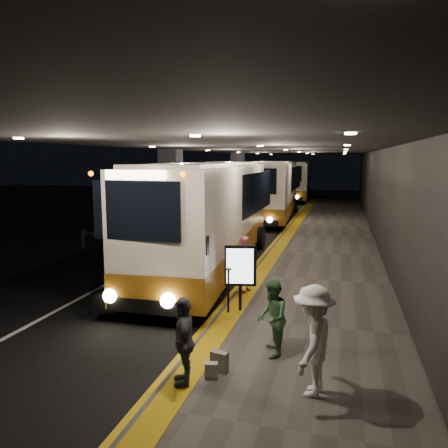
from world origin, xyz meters
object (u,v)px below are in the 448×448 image
at_px(coach_third, 296,182).
at_px(stanchion_post, 228,291).
at_px(passenger_boarding, 246,264).
at_px(passenger_waiting_grey, 184,341).
at_px(bag_plain, 211,371).
at_px(passenger_waiting_green, 272,318).
at_px(bag_polka, 219,362).
at_px(coach_main, 211,220).
at_px(coach_second, 273,192).
at_px(passenger_waiting_white, 313,340).
at_px(info_sign, 240,267).

xyz_separation_m(coach_third, stanchion_post, (1.79, -33.58, -1.03)).
bearing_deg(passenger_boarding, passenger_waiting_grey, -161.03).
xyz_separation_m(passenger_boarding, bag_plain, (0.50, -5.14, -0.68)).
bearing_deg(passenger_waiting_green, bag_plain, -46.73).
relative_size(passenger_waiting_grey, bag_plain, 5.35).
distance_m(coach_third, stanchion_post, 33.64).
bearing_deg(stanchion_post, bag_polka, -78.44).
xyz_separation_m(coach_main, bag_plain, (2.43, -8.08, -1.51)).
height_order(coach_main, stanchion_post, coach_main).
bearing_deg(passenger_boarding, bag_polka, -155.40).
height_order(passenger_boarding, passenger_waiting_green, passenger_boarding).
distance_m(coach_second, coach_third, 14.69).
relative_size(coach_second, passenger_waiting_white, 6.51).
bearing_deg(bag_plain, bag_polka, 73.43).
bearing_deg(bag_polka, passenger_waiting_grey, -130.85).
relative_size(passenger_waiting_white, bag_plain, 6.37).
bearing_deg(passenger_waiting_white, coach_second, -159.26).
relative_size(coach_main, passenger_waiting_grey, 7.85).
xyz_separation_m(passenger_boarding, passenger_waiting_white, (2.25, -5.18, 0.10)).
height_order(coach_third, passenger_waiting_green, coach_third).
bearing_deg(coach_second, passenger_waiting_grey, -88.04).
relative_size(coach_third, passenger_boarding, 7.10).
bearing_deg(coach_second, coach_third, 86.94).
xyz_separation_m(bag_polka, info_sign, (-0.37, 3.29, 0.95)).
bearing_deg(stanchion_post, passenger_waiting_green, -55.95).
xyz_separation_m(passenger_waiting_white, info_sign, (-2.05, 3.59, 0.22)).
distance_m(passenger_waiting_green, passenger_waiting_white, 1.53).
bearing_deg(coach_main, passenger_waiting_white, -66.36).
bearing_deg(bag_plain, passenger_waiting_grey, -144.17).
bearing_deg(bag_polka, coach_main, 107.81).
bearing_deg(passenger_waiting_white, passenger_waiting_green, -134.63).
bearing_deg(coach_third, passenger_waiting_green, -87.95).
distance_m(coach_second, stanchion_post, 19.00).
distance_m(coach_third, passenger_waiting_white, 37.16).
xyz_separation_m(coach_second, passenger_boarding, (1.85, -17.06, -0.82)).
distance_m(coach_main, passenger_waiting_white, 9.17).
height_order(coach_second, passenger_boarding, coach_second).
bearing_deg(stanchion_post, coach_third, 93.04).
relative_size(coach_third, stanchion_post, 10.29).
relative_size(passenger_waiting_white, passenger_waiting_grey, 1.19).
bearing_deg(info_sign, passenger_boarding, 85.19).
bearing_deg(coach_second, passenger_boarding, -86.82).
bearing_deg(bag_polka, coach_third, 93.76).
bearing_deg(info_sign, passenger_waiting_grey, -103.43).
height_order(passenger_boarding, bag_plain, passenger_boarding).
relative_size(coach_third, passenger_waiting_green, 7.61).
relative_size(passenger_boarding, passenger_waiting_white, 0.89).
xyz_separation_m(coach_main, info_sign, (2.14, -4.53, -0.51)).
xyz_separation_m(passenger_waiting_grey, info_sign, (0.10, 3.83, 0.37)).
relative_size(passenger_boarding, info_sign, 0.97).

